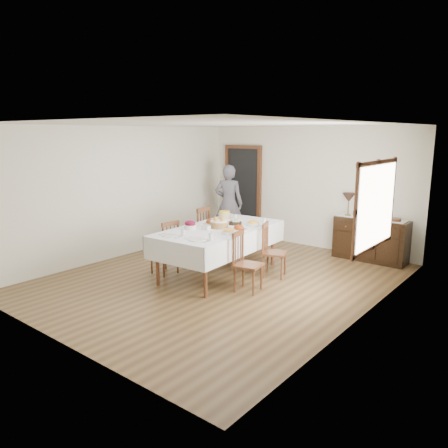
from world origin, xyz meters
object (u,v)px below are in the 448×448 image
Objects in this scene: chair_right_near at (245,261)px; table_lamp at (349,198)px; dining_table at (219,233)px; person at (229,201)px; sideboard at (371,240)px; chair_left_far at (198,233)px; chair_left_near at (166,247)px; chair_right_far at (272,250)px.

chair_right_near is 2.07× the size of table_lamp.
person is (-1.37, 2.01, 0.19)m from dining_table.
person is (-3.13, -0.52, 0.52)m from sideboard.
chair_right_near is at bearing 57.80° from chair_left_far.
table_lamp is (1.27, 2.51, 0.44)m from dining_table.
chair_left_near is 0.51× the size of person.
table_lamp is (2.20, 2.05, 0.65)m from chair_left_far.
chair_left_near is 1.03× the size of chair_right_far.
person is 2.70m from table_lamp.
dining_table is at bearing 130.41° from chair_left_near.
table_lamp is at bearing 166.59° from person.
chair_right_far is 2.19m from table_lamp.
chair_left_near is 2.70m from person.
chair_right_far is 0.50× the size of person.
chair_left_near is at bearing -145.87° from dining_table.
chair_right_far is at bearing 120.81° from person.
chair_right_far is at bearing -7.45° from chair_right_near.
chair_left_far is (-0.92, 0.46, -0.21)m from dining_table.
person is (-0.63, 2.58, 0.45)m from chair_left_near.
table_lamp is (2.64, 0.50, 0.25)m from person.
dining_table is 1.05m from chair_left_far.
chair_right_near is at bearing 100.08° from chair_left_near.
chair_left_far is 1.95m from chair_right_near.
dining_table is at bearing 100.21° from person.
dining_table is 2.66× the size of chair_right_near.
chair_right_near reaches higher than chair_right_far.
person is 4.10× the size of table_lamp.
sideboard is (0.92, 2.90, -0.06)m from chair_right_near.
person reaches higher than chair_left_far.
person is at bearing 31.31° from chair_right_near.
dining_table is 2.68× the size of chair_right_far.
chair_left_near is 0.70× the size of sideboard.
chair_right_near is 3.28m from person.
dining_table is 2.44m from person.
person is (-2.14, 1.51, 0.47)m from chair_right_far.
person is at bearing 34.93° from chair_right_far.
chair_right_far is (0.77, 0.50, -0.27)m from dining_table.
dining_table is at bearing 102.96° from chair_right_far.
chair_right_far is (1.70, 0.04, -0.06)m from chair_left_far.
sideboard is at bearing -45.83° from chair_right_far.
chair_left_far is at bearing 53.32° from chair_right_near.
table_lamp reaches higher than dining_table.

